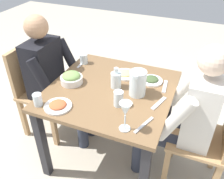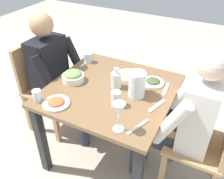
{
  "view_description": "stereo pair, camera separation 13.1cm",
  "coord_description": "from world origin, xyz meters",
  "px_view_note": "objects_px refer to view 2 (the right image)",
  "views": [
    {
      "loc": [
        -1.39,
        -0.58,
        1.73
      ],
      "look_at": [
        0.0,
        -0.01,
        0.69
      ],
      "focal_mm": 38.91,
      "sensor_mm": 36.0,
      "label": 1
    },
    {
      "loc": [
        -1.34,
        -0.7,
        1.73
      ],
      "look_at": [
        0.0,
        -0.01,
        0.69
      ],
      "focal_mm": 38.91,
      "sensor_mm": 36.0,
      "label": 2
    }
  ],
  "objects_px": {
    "dining_table": "(111,100)",
    "diner_near": "(184,117)",
    "water_pitcher": "(137,84)",
    "salad_bowl": "(73,76)",
    "chair_near": "(210,143)",
    "diner_far": "(58,74)",
    "water_glass_center": "(37,96)",
    "plate_fries": "(127,74)",
    "water_glass_far_left": "(116,99)",
    "wine_glass": "(119,111)",
    "water_glass_far_right": "(88,58)",
    "chair_far": "(42,83)",
    "oil_carafe": "(116,81)",
    "plate_rice_curry": "(56,103)",
    "plate_dolmas": "(153,82)"
  },
  "relations": [
    {
      "from": "salad_bowl",
      "to": "wine_glass",
      "type": "bearing_deg",
      "value": -120.6
    },
    {
      "from": "salad_bowl",
      "to": "water_glass_far_left",
      "type": "height_order",
      "value": "water_glass_far_left"
    },
    {
      "from": "water_glass_far_right",
      "to": "diner_far",
      "type": "bearing_deg",
      "value": 138.97
    },
    {
      "from": "chair_near",
      "to": "chair_far",
      "type": "relative_size",
      "value": 1.0
    },
    {
      "from": "chair_near",
      "to": "plate_fries",
      "type": "bearing_deg",
      "value": 73.18
    },
    {
      "from": "chair_far",
      "to": "water_glass_center",
      "type": "distance_m",
      "value": 0.63
    },
    {
      "from": "water_pitcher",
      "to": "salad_bowl",
      "type": "xyz_separation_m",
      "value": [
        -0.05,
        0.52,
        -0.05
      ]
    },
    {
      "from": "water_pitcher",
      "to": "wine_glass",
      "type": "relative_size",
      "value": 0.97
    },
    {
      "from": "dining_table",
      "to": "chair_near",
      "type": "bearing_deg",
      "value": -89.9
    },
    {
      "from": "diner_near",
      "to": "plate_rice_curry",
      "type": "height_order",
      "value": "diner_near"
    },
    {
      "from": "plate_rice_curry",
      "to": "water_pitcher",
      "type": "bearing_deg",
      "value": -52.27
    },
    {
      "from": "diner_far",
      "to": "dining_table",
      "type": "bearing_deg",
      "value": -96.88
    },
    {
      "from": "chair_far",
      "to": "water_glass_far_right",
      "type": "bearing_deg",
      "value": -61.27
    },
    {
      "from": "diner_near",
      "to": "water_pitcher",
      "type": "height_order",
      "value": "diner_near"
    },
    {
      "from": "plate_fries",
      "to": "water_glass_far_left",
      "type": "bearing_deg",
      "value": -166.72
    },
    {
      "from": "salad_bowl",
      "to": "water_glass_far_left",
      "type": "distance_m",
      "value": 0.45
    },
    {
      "from": "water_glass_far_left",
      "to": "wine_glass",
      "type": "bearing_deg",
      "value": -149.65
    },
    {
      "from": "water_pitcher",
      "to": "chair_near",
      "type": "bearing_deg",
      "value": -90.53
    },
    {
      "from": "chair_near",
      "to": "salad_bowl",
      "type": "distance_m",
      "value": 1.11
    },
    {
      "from": "plate_fries",
      "to": "wine_glass",
      "type": "distance_m",
      "value": 0.64
    },
    {
      "from": "water_pitcher",
      "to": "salad_bowl",
      "type": "relative_size",
      "value": 1.11
    },
    {
      "from": "salad_bowl",
      "to": "wine_glass",
      "type": "distance_m",
      "value": 0.65
    },
    {
      "from": "chair_far",
      "to": "diner_near",
      "type": "bearing_deg",
      "value": -92.86
    },
    {
      "from": "chair_far",
      "to": "diner_far",
      "type": "height_order",
      "value": "diner_far"
    },
    {
      "from": "dining_table",
      "to": "water_pitcher",
      "type": "bearing_deg",
      "value": -88.16
    },
    {
      "from": "water_pitcher",
      "to": "plate_rice_curry",
      "type": "bearing_deg",
      "value": 127.73
    },
    {
      "from": "diner_near",
      "to": "diner_far",
      "type": "bearing_deg",
      "value": 86.62
    },
    {
      "from": "dining_table",
      "to": "oil_carafe",
      "type": "xyz_separation_m",
      "value": [
        0.04,
        -0.03,
        0.17
      ]
    },
    {
      "from": "diner_far",
      "to": "salad_bowl",
      "type": "bearing_deg",
      "value": -113.33
    },
    {
      "from": "diner_near",
      "to": "water_glass_center",
      "type": "height_order",
      "value": "diner_near"
    },
    {
      "from": "chair_near",
      "to": "water_glass_far_right",
      "type": "xyz_separation_m",
      "value": [
        0.28,
        1.14,
        0.25
      ]
    },
    {
      "from": "dining_table",
      "to": "wine_glass",
      "type": "relative_size",
      "value": 4.65
    },
    {
      "from": "water_pitcher",
      "to": "water_glass_far_right",
      "type": "relative_size",
      "value": 2.19
    },
    {
      "from": "water_glass_far_right",
      "to": "diner_near",
      "type": "bearing_deg",
      "value": -106.69
    },
    {
      "from": "dining_table",
      "to": "water_pitcher",
      "type": "distance_m",
      "value": 0.29
    },
    {
      "from": "dining_table",
      "to": "water_glass_far_right",
      "type": "distance_m",
      "value": 0.49
    },
    {
      "from": "chair_far",
      "to": "plate_rice_curry",
      "type": "distance_m",
      "value": 0.7
    },
    {
      "from": "chair_far",
      "to": "diner_far",
      "type": "distance_m",
      "value": 0.25
    },
    {
      "from": "diner_near",
      "to": "plate_fries",
      "type": "distance_m",
      "value": 0.58
    },
    {
      "from": "dining_table",
      "to": "wine_glass",
      "type": "distance_m",
      "value": 0.51
    },
    {
      "from": "water_glass_far_right",
      "to": "water_glass_far_left",
      "type": "bearing_deg",
      "value": -131.89
    },
    {
      "from": "water_glass_far_right",
      "to": "plate_rice_curry",
      "type": "bearing_deg",
      "value": -168.31
    },
    {
      "from": "water_pitcher",
      "to": "water_glass_center",
      "type": "bearing_deg",
      "value": 122.74
    },
    {
      "from": "plate_dolmas",
      "to": "plate_fries",
      "type": "height_order",
      "value": "same"
    },
    {
      "from": "diner_far",
      "to": "water_glass_far_left",
      "type": "height_order",
      "value": "diner_far"
    },
    {
      "from": "water_pitcher",
      "to": "salad_bowl",
      "type": "bearing_deg",
      "value": 95.11
    },
    {
      "from": "chair_far",
      "to": "oil_carafe",
      "type": "xyz_separation_m",
      "value": [
        -0.03,
        -0.79,
        0.27
      ]
    },
    {
      "from": "dining_table",
      "to": "wine_glass",
      "type": "height_order",
      "value": "wine_glass"
    },
    {
      "from": "water_glass_far_right",
      "to": "wine_glass",
      "type": "bearing_deg",
      "value": -136.46
    },
    {
      "from": "dining_table",
      "to": "diner_near",
      "type": "distance_m",
      "value": 0.56
    }
  ]
}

